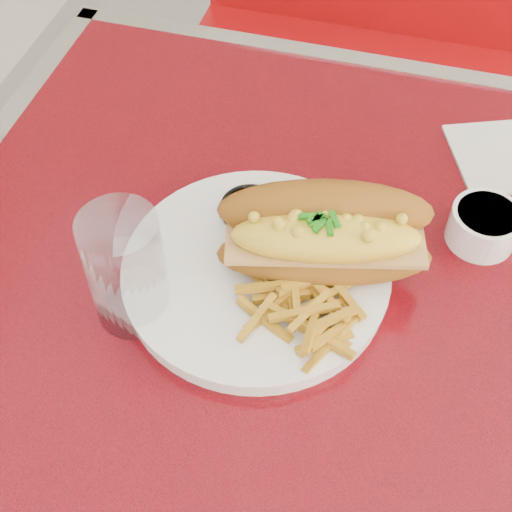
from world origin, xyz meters
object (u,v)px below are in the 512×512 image
(diner_table, at_px, (428,385))
(fork, at_px, (327,261))
(booth_bench_far, at_px, (446,145))
(mac_hoagie, at_px, (325,234))
(dinner_plate, at_px, (256,273))
(water_tumbler, at_px, (126,269))
(gravy_ramekin, at_px, (484,225))
(sauce_cup_left, at_px, (250,214))

(diner_table, distance_m, fork, 0.23)
(booth_bench_far, bearing_deg, mac_hoagie, -100.58)
(dinner_plate, distance_m, mac_hoagie, 0.09)
(fork, height_order, water_tumbler, water_tumbler)
(fork, bearing_deg, gravy_ramekin, -56.42)
(water_tumbler, bearing_deg, sauce_cup_left, 59.93)
(fork, xyz_separation_m, gravy_ramekin, (0.16, 0.10, 0.00))
(diner_table, xyz_separation_m, fork, (-0.14, 0.01, 0.18))
(fork, bearing_deg, mac_hoagie, 76.08)
(booth_bench_far, distance_m, gravy_ramekin, 0.87)
(dinner_plate, distance_m, sauce_cup_left, 0.08)
(booth_bench_far, distance_m, mac_hoagie, 0.98)
(diner_table, bearing_deg, gravy_ramekin, 82.41)
(mac_hoagie, bearing_deg, booth_bench_far, 65.32)
(mac_hoagie, bearing_deg, dinner_plate, -169.46)
(fork, xyz_separation_m, water_tumbler, (-0.18, -0.10, 0.05))
(booth_bench_far, bearing_deg, sauce_cup_left, -107.78)
(dinner_plate, height_order, sauce_cup_left, sauce_cup_left)
(booth_bench_far, height_order, sauce_cup_left, booth_bench_far)
(water_tumbler, bearing_deg, mac_hoagie, 29.93)
(gravy_ramekin, distance_m, sauce_cup_left, 0.26)
(mac_hoagie, height_order, gravy_ramekin, mac_hoagie)
(booth_bench_far, height_order, gravy_ramekin, booth_bench_far)
(sauce_cup_left, bearing_deg, gravy_ramekin, 11.17)
(diner_table, xyz_separation_m, booth_bench_far, (0.00, 0.81, -0.32))
(gravy_ramekin, bearing_deg, diner_table, -97.59)
(dinner_plate, bearing_deg, booth_bench_far, 75.48)
(booth_bench_far, relative_size, dinner_plate, 3.26)
(mac_hoagie, xyz_separation_m, sauce_cup_left, (-0.09, 0.04, -0.04))
(fork, relative_size, water_tumbler, 1.24)
(diner_table, height_order, booth_bench_far, booth_bench_far)
(gravy_ramekin, relative_size, sauce_cup_left, 1.07)
(fork, height_order, sauce_cup_left, sauce_cup_left)
(diner_table, height_order, mac_hoagie, mac_hoagie)
(dinner_plate, height_order, water_tumbler, water_tumbler)
(dinner_plate, bearing_deg, water_tumbler, -147.21)
(diner_table, height_order, dinner_plate, dinner_plate)
(mac_hoagie, bearing_deg, diner_table, -19.32)
(dinner_plate, relative_size, water_tumbler, 2.71)
(mac_hoagie, bearing_deg, sauce_cup_left, 140.91)
(dinner_plate, bearing_deg, fork, 21.81)
(booth_bench_far, height_order, dinner_plate, booth_bench_far)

